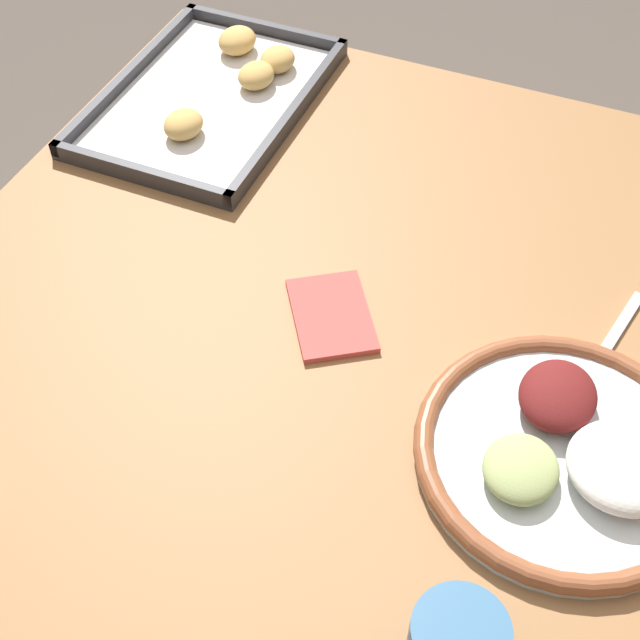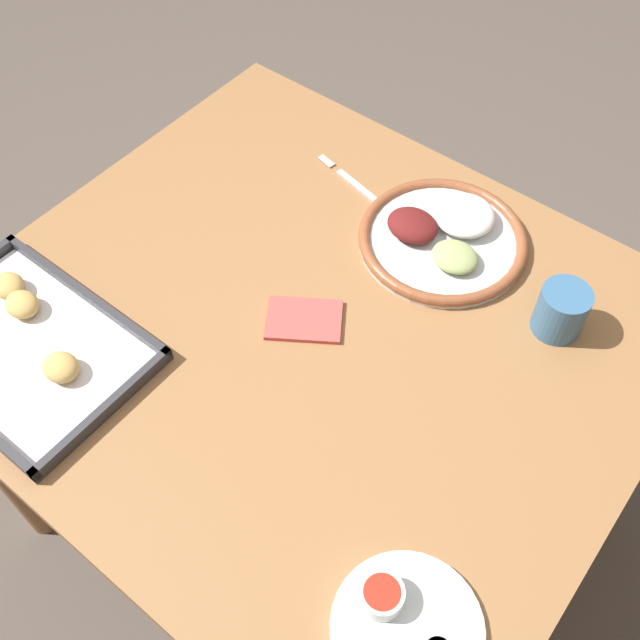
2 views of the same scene
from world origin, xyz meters
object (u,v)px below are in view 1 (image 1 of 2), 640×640
dinner_plate (567,452)px  baking_tray (217,92)px  fork (617,331)px  napkin (331,315)px

dinner_plate → baking_tray: dinner_plate is taller
dinner_plate → fork: (0.18, -0.02, -0.01)m
baking_tray → napkin: baking_tray is taller
baking_tray → napkin: (-0.31, -0.30, -0.01)m
napkin → baking_tray: bearing=43.9°
fork → dinner_plate: bearing=-172.9°
fork → napkin: size_ratio=1.47×
baking_tray → napkin: bearing=-136.1°
baking_tray → napkin: size_ratio=2.62×
fork → baking_tray: 0.63m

